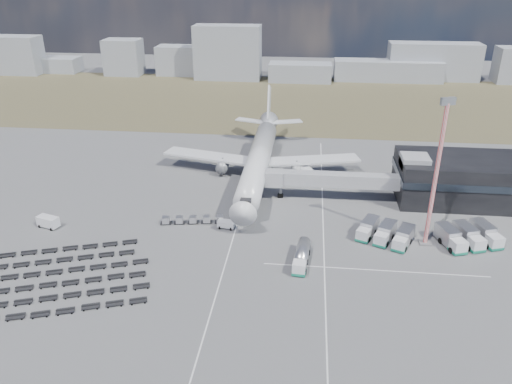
# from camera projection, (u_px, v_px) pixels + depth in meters

# --- Properties ---
(ground) EXTENTS (420.00, 420.00, 0.00)m
(ground) POSITION_uv_depth(u_px,v_px,m) (243.00, 240.00, 98.92)
(ground) COLOR #565659
(ground) RESTS_ON ground
(grass_strip) EXTENTS (420.00, 90.00, 0.01)m
(grass_strip) POSITION_uv_depth(u_px,v_px,m) (279.00, 101.00, 198.16)
(grass_strip) COLOR #463E2A
(grass_strip) RESTS_ON ground
(lane_markings) EXTENTS (47.12, 110.00, 0.01)m
(lane_markings) POSITION_uv_depth(u_px,v_px,m) (292.00, 235.00, 100.67)
(lane_markings) COLOR silver
(lane_markings) RESTS_ON ground
(terminal) EXTENTS (30.40, 16.40, 11.00)m
(terminal) POSITION_uv_depth(u_px,v_px,m) (464.00, 179.00, 113.66)
(terminal) COLOR black
(terminal) RESTS_ON ground
(jet_bridge) EXTENTS (30.30, 3.80, 7.05)m
(jet_bridge) POSITION_uv_depth(u_px,v_px,m) (323.00, 179.00, 113.67)
(jet_bridge) COLOR #939399
(jet_bridge) RESTS_ON ground
(airliner) EXTENTS (51.59, 64.53, 17.62)m
(airliner) POSITION_uv_depth(u_px,v_px,m) (259.00, 157.00, 125.91)
(airliner) COLOR silver
(airliner) RESTS_ON ground
(skyline) EXTENTS (296.89, 22.53, 25.69)m
(skyline) POSITION_uv_depth(u_px,v_px,m) (297.00, 60.00, 231.69)
(skyline) COLOR gray
(skyline) RESTS_ON ground
(fuel_tanker) EXTENTS (3.24, 9.67, 3.07)m
(fuel_tanker) POSITION_uv_depth(u_px,v_px,m) (302.00, 256.00, 90.61)
(fuel_tanker) COLOR silver
(fuel_tanker) RESTS_ON ground
(pushback_tug) EXTENTS (3.69, 2.40, 1.54)m
(pushback_tug) POSITION_uv_depth(u_px,v_px,m) (226.00, 224.00, 103.16)
(pushback_tug) COLOR silver
(pushback_tug) RESTS_ON ground
(utility_van) EXTENTS (4.96, 3.34, 2.41)m
(utility_van) POSITION_uv_depth(u_px,v_px,m) (48.00, 222.00, 103.20)
(utility_van) COLOR silver
(utility_van) RESTS_ON ground
(catering_truck) EXTENTS (5.19, 7.30, 3.10)m
(catering_truck) POSITION_uv_depth(u_px,v_px,m) (303.00, 172.00, 126.57)
(catering_truck) COLOR silver
(catering_truck) RESTS_ON ground
(service_trucks_near) EXTENTS (11.89, 10.71, 2.96)m
(service_trucks_near) POSITION_uv_depth(u_px,v_px,m) (385.00, 233.00, 98.23)
(service_trucks_near) COLOR silver
(service_trucks_near) RESTS_ON ground
(service_trucks_far) EXTENTS (12.40, 10.77, 3.18)m
(service_trucks_far) POSITION_uv_depth(u_px,v_px,m) (469.00, 236.00, 96.91)
(service_trucks_far) COLOR silver
(service_trucks_far) RESTS_ON ground
(uld_row) EXTENTS (16.54, 4.02, 1.50)m
(uld_row) POSITION_uv_depth(u_px,v_px,m) (200.00, 220.00, 104.85)
(uld_row) COLOR black
(uld_row) RESTS_ON ground
(baggage_dollies) EXTENTS (33.30, 28.98, 0.67)m
(baggage_dollies) POSITION_uv_depth(u_px,v_px,m) (61.00, 278.00, 86.53)
(baggage_dollies) COLOR black
(baggage_dollies) RESTS_ON ground
(floodlight_mast) EXTENTS (2.76, 2.24, 29.04)m
(floodlight_mast) POSITION_uv_depth(u_px,v_px,m) (436.00, 175.00, 91.61)
(floodlight_mast) COLOR red
(floodlight_mast) RESTS_ON ground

